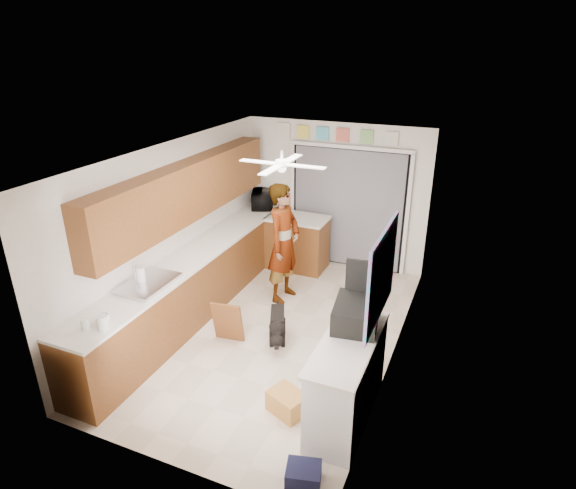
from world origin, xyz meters
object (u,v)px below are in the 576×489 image
(cup, at_px, (103,319))
(dog, at_px, (277,324))
(suitcase, at_px, (356,314))
(microwave, at_px, (263,199))
(navy_crate, at_px, (303,475))
(cardboard_box, at_px, (287,402))
(paper_towel_roll, at_px, (141,276))
(man, at_px, (284,243))

(cup, bearing_deg, dog, 52.78)
(suitcase, bearing_deg, microwave, 121.85)
(navy_crate, height_order, dog, dog)
(cardboard_box, xyz_separation_m, dog, (-0.65, 1.21, 0.12))
(cardboard_box, distance_m, dog, 1.38)
(paper_towel_roll, relative_size, navy_crate, 0.71)
(cup, bearing_deg, microwave, 91.27)
(microwave, height_order, navy_crate, microwave)
(cup, distance_m, suitcase, 2.71)
(microwave, distance_m, man, 1.68)
(paper_towel_roll, bearing_deg, microwave, 88.04)
(suitcase, distance_m, navy_crate, 1.65)
(man, bearing_deg, cardboard_box, -149.69)
(suitcase, xyz_separation_m, navy_crate, (-0.07, -1.33, -0.97))
(paper_towel_roll, xyz_separation_m, man, (1.11, 1.91, -0.13))
(suitcase, height_order, dog, suitcase)
(navy_crate, bearing_deg, dog, 119.90)
(cup, distance_m, dog, 2.25)
(paper_towel_roll, height_order, man, man)
(cup, bearing_deg, paper_towel_roll, 102.90)
(cup, relative_size, cardboard_box, 0.34)
(cardboard_box, distance_m, man, 2.65)
(cardboard_box, bearing_deg, navy_crate, -58.00)
(cup, height_order, cardboard_box, cup)
(microwave, relative_size, man, 0.29)
(suitcase, distance_m, cardboard_box, 1.23)
(suitcase, bearing_deg, man, 124.20)
(microwave, xyz_separation_m, paper_towel_roll, (-0.11, -3.26, -0.04))
(cup, bearing_deg, man, 72.08)
(suitcase, xyz_separation_m, dog, (-1.22, 0.67, -0.83))
(suitcase, bearing_deg, paper_towel_roll, 174.97)
(navy_crate, bearing_deg, suitcase, 86.99)
(cardboard_box, bearing_deg, paper_towel_roll, 169.41)
(paper_towel_roll, height_order, dog, paper_towel_roll)
(microwave, bearing_deg, paper_towel_roll, 155.56)
(dog, bearing_deg, man, 86.57)
(cardboard_box, xyz_separation_m, man, (-1.04, 2.31, 0.80))
(suitcase, relative_size, navy_crate, 1.93)
(man, bearing_deg, cup, 168.23)
(navy_crate, bearing_deg, cup, 172.83)
(microwave, distance_m, paper_towel_roll, 3.26)
(paper_towel_roll, bearing_deg, cardboard_box, -10.59)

